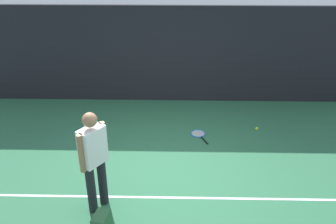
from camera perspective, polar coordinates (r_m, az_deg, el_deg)
ground_plane at (r=6.94m, az=-0.07°, el=-8.89°), size 12.00×12.00×0.00m
back_fence at (r=9.06m, az=0.36°, el=8.72°), size 10.00×0.10×2.37m
court_line at (r=6.34m, az=-0.23°, el=-12.98°), size 9.00×0.05×0.00m
tennis_player at (r=5.70m, az=-11.32°, el=-6.69°), size 0.41×0.45×1.70m
tennis_racket at (r=8.00m, az=4.72°, el=-3.41°), size 0.43×0.63×0.03m
tennis_ball_by_fence at (r=8.36m, az=13.47°, el=-2.49°), size 0.07×0.07×0.07m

